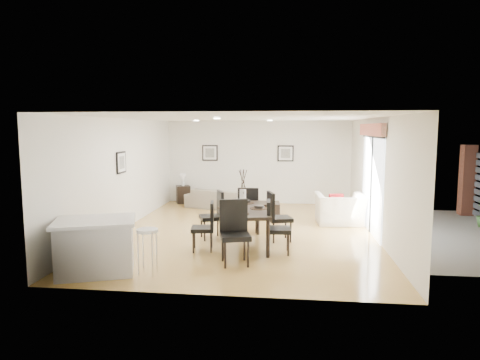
# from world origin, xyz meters

# --- Properties ---
(ground) EXTENTS (8.00, 8.00, 0.00)m
(ground) POSITION_xyz_m (0.00, 0.00, 0.00)
(ground) COLOR tan
(ground) RESTS_ON ground
(wall_back) EXTENTS (6.00, 0.04, 2.70)m
(wall_back) POSITION_xyz_m (0.00, 4.00, 1.35)
(wall_back) COLOR white
(wall_back) RESTS_ON ground
(wall_front) EXTENTS (6.00, 0.04, 2.70)m
(wall_front) POSITION_xyz_m (0.00, -4.00, 1.35)
(wall_front) COLOR white
(wall_front) RESTS_ON ground
(wall_left) EXTENTS (0.04, 8.00, 2.70)m
(wall_left) POSITION_xyz_m (-3.00, 0.00, 1.35)
(wall_left) COLOR white
(wall_left) RESTS_ON ground
(wall_right) EXTENTS (0.04, 8.00, 2.70)m
(wall_right) POSITION_xyz_m (3.00, 0.00, 1.35)
(wall_right) COLOR white
(wall_right) RESTS_ON ground
(ceiling) EXTENTS (6.00, 8.00, 0.02)m
(ceiling) POSITION_xyz_m (0.00, 0.00, 2.70)
(ceiling) COLOR white
(ceiling) RESTS_ON wall_back
(sofa) EXTENTS (2.20, 1.39, 0.60)m
(sofa) POSITION_xyz_m (-1.12, 2.87, 0.30)
(sofa) COLOR gray
(sofa) RESTS_ON ground
(armchair) EXTENTS (1.27, 1.12, 0.78)m
(armchair) POSITION_xyz_m (2.34, 1.07, 0.39)
(armchair) COLOR #F0E5CF
(armchair) RESTS_ON ground
(dining_table) EXTENTS (1.29, 2.06, 0.80)m
(dining_table) POSITION_xyz_m (0.08, -1.24, 0.72)
(dining_table) COLOR black
(dining_table) RESTS_ON ground
(dining_chair_wnear) EXTENTS (0.51, 0.51, 1.00)m
(dining_chair_wnear) POSITION_xyz_m (-0.60, -1.70, 0.56)
(dining_chair_wnear) COLOR black
(dining_chair_wnear) RESTS_ON ground
(dining_chair_wfar) EXTENTS (0.63, 0.63, 1.07)m
(dining_chair_wfar) POSITION_xyz_m (-0.60, -0.72, 0.60)
(dining_chair_wfar) COLOR black
(dining_chair_wfar) RESTS_ON ground
(dining_chair_enear) EXTENTS (0.49, 0.49, 1.05)m
(dining_chair_enear) POSITION_xyz_m (0.75, -1.72, 0.59)
(dining_chair_enear) COLOR black
(dining_chair_enear) RESTS_ON ground
(dining_chair_efar) EXTENTS (0.61, 0.61, 1.09)m
(dining_chair_efar) POSITION_xyz_m (0.76, -0.79, 0.61)
(dining_chair_efar) COLOR black
(dining_chair_efar) RESTS_ON ground
(dining_chair_head) EXTENTS (0.64, 0.64, 1.17)m
(dining_chair_head) POSITION_xyz_m (0.05, -2.42, 0.65)
(dining_chair_head) COLOR black
(dining_chair_head) RESTS_ON ground
(dining_chair_foot) EXTENTS (0.50, 0.50, 1.08)m
(dining_chair_foot) POSITION_xyz_m (0.08, -0.05, 0.60)
(dining_chair_foot) COLOR black
(dining_chair_foot) RESTS_ON ground
(vase) EXTENTS (1.06, 1.63, 0.83)m
(vase) POSITION_xyz_m (0.08, -1.24, 1.14)
(vase) COLOR white
(vase) RESTS_ON dining_table
(coffee_table) EXTENTS (1.14, 0.73, 0.44)m
(coffee_table) POSITION_xyz_m (0.23, 1.55, 0.22)
(coffee_table) COLOR black
(coffee_table) RESTS_ON ground
(side_table) EXTENTS (0.56, 0.56, 0.58)m
(side_table) POSITION_xyz_m (-2.45, 3.66, 0.29)
(side_table) COLOR black
(side_table) RESTS_ON ground
(table_lamp) EXTENTS (0.20, 0.20, 0.38)m
(table_lamp) POSITION_xyz_m (-2.45, 3.66, 0.83)
(table_lamp) COLOR white
(table_lamp) RESTS_ON side_table
(cushion) EXTENTS (0.37, 0.18, 0.36)m
(cushion) POSITION_xyz_m (2.23, 0.96, 0.63)
(cushion) COLOR maroon
(cushion) RESTS_ON armchair
(kitchen_island) EXTENTS (1.59, 1.40, 0.93)m
(kitchen_island) POSITION_xyz_m (-2.23, -3.23, 0.47)
(kitchen_island) COLOR silver
(kitchen_island) RESTS_ON ground
(bar_stool) EXTENTS (0.36, 0.36, 0.79)m
(bar_stool) POSITION_xyz_m (-1.31, -3.23, 0.68)
(bar_stool) COLOR white
(bar_stool) RESTS_ON ground
(framed_print_back_left) EXTENTS (0.52, 0.04, 0.52)m
(framed_print_back_left) POSITION_xyz_m (-1.60, 3.97, 1.65)
(framed_print_back_left) COLOR black
(framed_print_back_left) RESTS_ON wall_back
(framed_print_back_right) EXTENTS (0.52, 0.04, 0.52)m
(framed_print_back_right) POSITION_xyz_m (0.90, 3.97, 1.65)
(framed_print_back_right) COLOR black
(framed_print_back_right) RESTS_ON wall_back
(framed_print_left_wall) EXTENTS (0.04, 0.52, 0.52)m
(framed_print_left_wall) POSITION_xyz_m (-2.97, -0.20, 1.65)
(framed_print_left_wall) COLOR black
(framed_print_left_wall) RESTS_ON wall_left
(sliding_door) EXTENTS (0.12, 2.70, 2.57)m
(sliding_door) POSITION_xyz_m (2.96, 0.30, 1.66)
(sliding_door) COLOR white
(sliding_door) RESTS_ON wall_right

